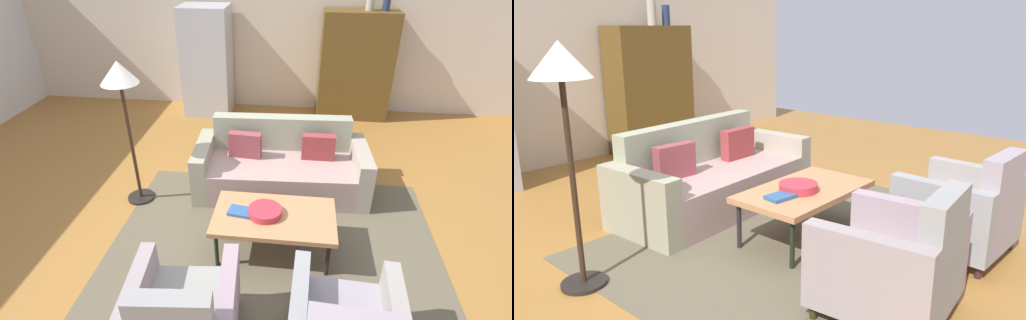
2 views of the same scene
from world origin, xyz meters
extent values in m
plane|color=#9E6A2F|center=(0.00, 0.00, 0.00)|extent=(11.16, 11.16, 0.00)
cube|color=beige|center=(0.00, 3.61, 1.40)|extent=(9.30, 0.12, 2.80)
cube|color=brown|center=(0.33, -0.29, 0.00)|extent=(3.40, 2.60, 0.01)
cube|color=gray|center=(0.33, 0.76, 0.21)|extent=(1.79, 0.99, 0.42)
cube|color=gray|center=(0.31, 1.12, 0.43)|extent=(1.75, 0.27, 0.86)
cube|color=#9F9582|center=(1.29, 0.81, 0.31)|extent=(0.23, 0.91, 0.62)
cube|color=gray|center=(-0.63, 0.70, 0.31)|extent=(0.23, 0.91, 0.62)
cube|color=maroon|center=(0.78, 0.88, 0.58)|extent=(0.40, 0.12, 0.32)
cube|color=brown|center=(-0.12, 0.83, 0.58)|extent=(0.41, 0.15, 0.32)
cylinder|color=black|center=(-0.20, -0.06, 0.20)|extent=(0.04, 0.04, 0.40)
cylinder|color=black|center=(0.86, -0.06, 0.20)|extent=(0.04, 0.04, 0.40)
cylinder|color=black|center=(-0.20, -0.62, 0.20)|extent=(0.04, 0.04, 0.40)
cylinder|color=black|center=(0.86, -0.62, 0.20)|extent=(0.04, 0.04, 0.40)
cube|color=#B97C4F|center=(0.33, -0.34, 0.43)|extent=(1.20, 0.70, 0.05)
cylinder|color=#2A290F|center=(-0.64, -1.14, 0.05)|extent=(0.05, 0.05, 0.10)
cylinder|color=#3A2221|center=(0.04, -1.07, 0.05)|extent=(0.05, 0.05, 0.10)
cube|color=gray|center=(-0.27, -1.44, 0.25)|extent=(0.63, 0.85, 0.30)
cube|color=gray|center=(-0.61, -1.48, 0.38)|extent=(0.20, 0.81, 0.56)
cube|color=gray|center=(0.07, -1.41, 0.38)|extent=(0.20, 0.81, 0.56)
cylinder|color=#322B1E|center=(0.61, -1.09, 0.05)|extent=(0.05, 0.05, 0.10)
cylinder|color=#331F15|center=(1.29, -1.12, 0.05)|extent=(0.05, 0.05, 0.10)
cube|color=gray|center=(0.59, -1.43, 0.38)|extent=(0.16, 0.81, 0.56)
cylinder|color=#B82D39|center=(0.24, -0.34, 0.49)|extent=(0.33, 0.33, 0.07)
cube|color=#2C548B|center=(0.00, -0.35, 0.47)|extent=(0.26, 0.19, 0.03)
cube|color=brown|center=(1.42, 3.26, 0.90)|extent=(1.20, 0.50, 1.80)
cube|color=#4E2B1B|center=(1.12, 3.52, 0.90)|extent=(0.56, 0.01, 1.51)
cube|color=#3B3526|center=(1.72, 3.52, 0.90)|extent=(0.56, 0.01, 1.51)
cylinder|color=navy|center=(1.77, 3.26, 1.94)|extent=(0.11, 0.11, 0.29)
cube|color=#B7BABF|center=(-1.12, 3.16, 0.93)|extent=(0.80, 0.70, 1.85)
cylinder|color=#99999E|center=(-1.07, 3.53, 1.02)|extent=(0.02, 0.02, 0.70)
cylinder|color=black|center=(-1.37, 0.37, 0.01)|extent=(0.32, 0.32, 0.03)
cylinder|color=#352217|center=(-1.37, 0.37, 0.76)|extent=(0.04, 0.04, 1.45)
cone|color=silver|center=(-1.37, 0.37, 1.60)|extent=(0.40, 0.40, 0.24)
camera|label=1|loc=(0.51, -3.31, 2.82)|focal=26.89mm
camera|label=2|loc=(-2.93, -2.72, 1.82)|focal=34.56mm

